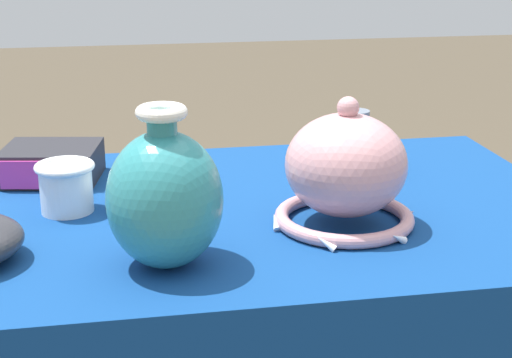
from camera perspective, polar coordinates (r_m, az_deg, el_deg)
name	(u,v)px	position (r m, az deg, el deg)	size (l,w,h in m)	color
display_table	(229,261)	(1.32, -1.95, -5.97)	(1.17, 0.71, 0.78)	olive
vase_tall_bulbous	(165,198)	(1.06, -6.65, -1.36)	(0.16, 0.16, 0.23)	teal
vase_dome_bell	(346,173)	(1.21, 6.54, 0.44)	(0.23, 0.22, 0.21)	#D19399
mosaic_tile_box	(52,163)	(1.48, -14.63, 1.12)	(0.19, 0.17, 0.06)	#232328
jar_round_slate	(355,143)	(1.49, 7.20, 2.58)	(0.13, 0.13, 0.12)	slate
bowl_shallow_celadon	(159,190)	(1.30, -7.06, -0.83)	(0.16, 0.16, 0.06)	#A8CCB7
cup_wide_porcelain	(66,185)	(1.31, -13.66, -0.45)	(0.10, 0.10, 0.08)	white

